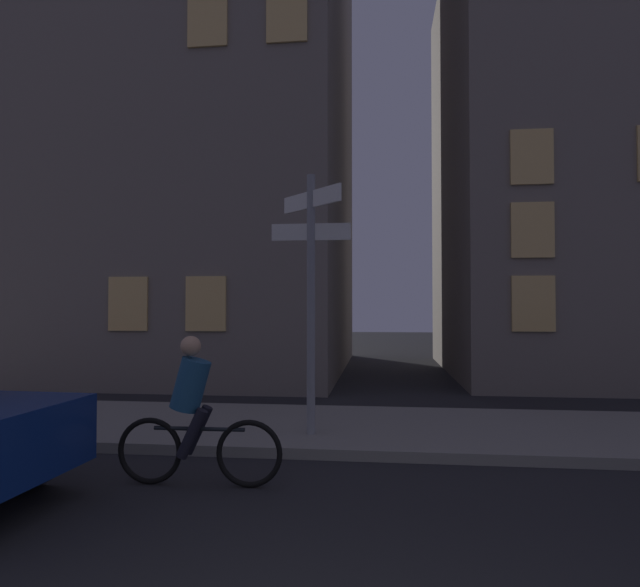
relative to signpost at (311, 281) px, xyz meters
name	(u,v)px	position (x,y,z in m)	size (l,w,h in m)	color
sidewalk_kerb	(368,429)	(0.79, 0.69, -2.22)	(40.00, 3.00, 0.14)	gray
signpost	(311,281)	(0.00, 0.00, 0.00)	(1.13, 0.94, 3.67)	gray
cyclist	(195,416)	(-1.02, -1.90, -1.54)	(1.82, 0.33, 1.61)	black
building_left_block	(204,26)	(-4.60, 8.84, 8.65)	(8.91, 10.05, 21.88)	slate
building_right_block	(629,157)	(8.15, 8.75, 3.98)	(10.43, 8.70, 12.53)	slate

